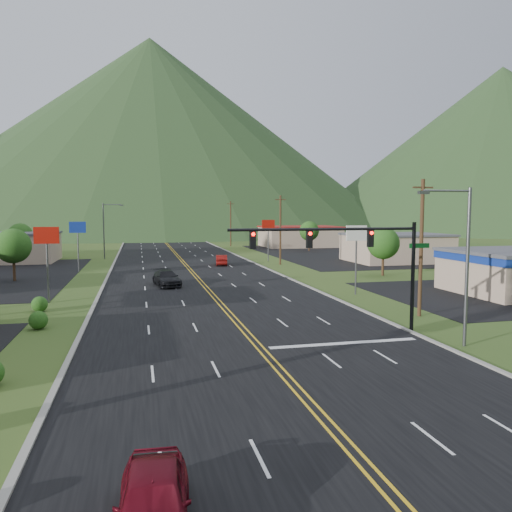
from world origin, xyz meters
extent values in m
plane|color=#264318|center=(0.00, 0.00, 0.00)|extent=(500.00, 500.00, 0.00)
cube|color=black|center=(0.00, 0.00, 0.00)|extent=(20.00, 460.00, 0.04)
cube|color=gray|center=(-10.15, 0.00, 0.00)|extent=(0.30, 460.00, 0.14)
cylinder|color=black|center=(10.50, 14.00, 3.50)|extent=(0.24, 0.24, 7.00)
cylinder|color=black|center=(4.50, 14.00, 6.60)|extent=(12.00, 0.18, 0.18)
cube|color=#0C591E|center=(10.90, 14.00, 5.50)|extent=(1.40, 0.06, 0.30)
cube|color=black|center=(7.50, 14.00, 6.00)|extent=(0.35, 0.28, 1.05)
sphere|color=#FF0C05|center=(7.50, 13.82, 6.35)|extent=(0.22, 0.22, 0.22)
cube|color=black|center=(3.50, 14.00, 6.00)|extent=(0.35, 0.28, 1.05)
sphere|color=#FF0C05|center=(3.50, 13.82, 6.35)|extent=(0.22, 0.22, 0.22)
cube|color=black|center=(0.00, 14.00, 6.00)|extent=(0.35, 0.28, 1.05)
sphere|color=#FF0C05|center=(0.00, 13.82, 6.35)|extent=(0.22, 0.22, 0.22)
cylinder|color=#59595E|center=(11.50, 10.00, 4.50)|extent=(0.20, 0.20, 9.00)
cylinder|color=#59595E|center=(10.06, 10.00, 8.80)|extent=(2.88, 0.12, 0.12)
cube|color=#59595E|center=(8.62, 10.00, 8.70)|extent=(0.60, 0.25, 0.18)
cylinder|color=#59595E|center=(-12.00, 70.00, 4.50)|extent=(0.20, 0.20, 9.00)
cylinder|color=#59595E|center=(-10.56, 70.00, 8.80)|extent=(2.88, 0.12, 0.12)
cube|color=#59595E|center=(-9.12, 70.00, 8.70)|extent=(0.60, 0.25, 0.18)
cube|color=tan|center=(32.00, 55.00, 2.00)|extent=(14.00, 11.00, 4.00)
cube|color=#4C4C51|center=(32.00, 55.00, 4.15)|extent=(14.40, 11.40, 0.30)
cube|color=tan|center=(28.00, 90.00, 2.10)|extent=(16.00, 12.00, 4.20)
cube|color=maroon|center=(28.00, 90.00, 4.35)|extent=(16.40, 12.40, 0.30)
cylinder|color=#59595E|center=(-14.00, 30.00, 2.50)|extent=(0.16, 0.16, 5.00)
cube|color=#A61309|center=(-14.00, 30.00, 5.70)|extent=(2.00, 0.18, 1.40)
cylinder|color=#59595E|center=(-14.00, 52.00, 2.50)|extent=(0.16, 0.16, 5.00)
cube|color=navy|center=(-14.00, 52.00, 5.70)|extent=(2.00, 0.18, 1.40)
cylinder|color=#59595E|center=(13.00, 28.00, 2.50)|extent=(0.16, 0.16, 5.00)
cube|color=white|center=(13.00, 28.00, 5.70)|extent=(2.00, 0.18, 1.40)
cylinder|color=#59595E|center=(13.00, 60.00, 2.50)|extent=(0.16, 0.16, 5.00)
cube|color=#A61309|center=(13.00, 60.00, 5.70)|extent=(2.00, 0.18, 1.40)
cylinder|color=#382314|center=(-20.00, 45.00, 1.50)|extent=(0.30, 0.30, 3.00)
sphere|color=#164513|center=(-20.00, 45.00, 3.90)|extent=(3.84, 3.84, 3.84)
cylinder|color=#382314|center=(-25.00, 72.00, 1.50)|extent=(0.30, 0.30, 3.00)
sphere|color=#164513|center=(-25.00, 72.00, 3.90)|extent=(3.84, 3.84, 3.84)
cylinder|color=#382314|center=(22.00, 40.00, 1.50)|extent=(0.30, 0.30, 3.00)
sphere|color=#164513|center=(22.00, 40.00, 3.90)|extent=(3.84, 3.84, 3.84)
cylinder|color=#382314|center=(26.00, 78.00, 1.50)|extent=(0.30, 0.30, 3.00)
sphere|color=#164513|center=(26.00, 78.00, 3.90)|extent=(3.84, 3.84, 3.84)
cylinder|color=#382314|center=(13.50, 18.00, 5.00)|extent=(0.28, 0.28, 10.00)
cube|color=#382314|center=(13.50, 18.00, 9.40)|extent=(1.60, 0.12, 0.12)
cylinder|color=#382314|center=(13.50, 55.00, 5.00)|extent=(0.28, 0.28, 10.00)
cube|color=#382314|center=(13.50, 55.00, 9.40)|extent=(1.60, 0.12, 0.12)
cylinder|color=#382314|center=(13.50, 95.00, 5.00)|extent=(0.28, 0.28, 10.00)
cube|color=#382314|center=(13.50, 95.00, 9.40)|extent=(1.60, 0.12, 0.12)
cylinder|color=#382314|center=(13.50, 135.00, 5.00)|extent=(0.28, 0.28, 10.00)
cube|color=#382314|center=(13.50, 135.00, 9.40)|extent=(1.60, 0.12, 0.12)
cone|color=#183518|center=(0.00, 220.00, 42.50)|extent=(220.00, 220.00, 85.00)
cone|color=#183518|center=(147.84, 176.19, 35.00)|extent=(180.00, 180.00, 70.00)
imported|color=#610A16|center=(-6.30, -2.90, 0.75)|extent=(2.03, 4.48, 1.49)
imported|color=black|center=(-3.79, 37.31, 0.79)|extent=(3.04, 5.71, 1.58)
imported|color=maroon|center=(4.99, 55.85, 0.73)|extent=(2.16, 4.60, 1.46)
camera|label=1|loc=(-6.51, -14.44, 7.66)|focal=35.00mm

